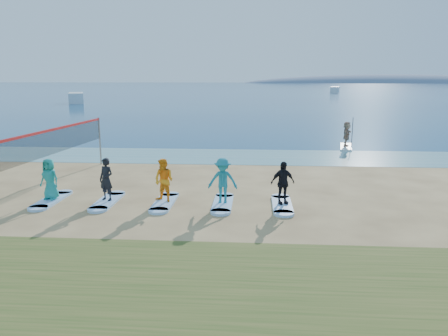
# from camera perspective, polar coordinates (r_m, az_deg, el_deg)

# --- Properties ---
(ground) EXTENTS (600.00, 600.00, 0.00)m
(ground) POSITION_cam_1_polar(r_m,az_deg,el_deg) (15.42, -0.79, -5.53)
(ground) COLOR tan
(ground) RESTS_ON ground
(shallow_water) EXTENTS (600.00, 600.00, 0.00)m
(shallow_water) POSITION_cam_1_polar(r_m,az_deg,el_deg) (25.61, 1.18, 1.53)
(shallow_water) COLOR teal
(shallow_water) RESTS_ON ground
(ocean) EXTENTS (600.00, 600.00, 0.00)m
(ocean) POSITION_cam_1_polar(r_m,az_deg,el_deg) (174.73, 3.70, 10.38)
(ocean) COLOR navy
(ocean) RESTS_ON ground
(island_ridge) EXTENTS (220.00, 56.00, 18.00)m
(island_ridge) POSITION_cam_1_polar(r_m,az_deg,el_deg) (328.36, 20.99, 10.34)
(island_ridge) COLOR slate
(island_ridge) RESTS_ON ground
(volleyball_net) EXTENTS (0.66, 9.07, 2.50)m
(volleyball_net) POSITION_cam_1_polar(r_m,az_deg,el_deg) (19.99, -21.11, 3.30)
(volleyball_net) COLOR gray
(volleyball_net) RESTS_ON ground
(paddleboard) EXTENTS (1.25, 3.08, 0.12)m
(paddleboard) POSITION_cam_1_polar(r_m,az_deg,el_deg) (29.80, 15.64, 2.66)
(paddleboard) COLOR silver
(paddleboard) RESTS_ON ground
(paddleboarder) EXTENTS (0.86, 1.57, 1.61)m
(paddleboarder) POSITION_cam_1_polar(r_m,az_deg,el_deg) (29.68, 15.73, 4.31)
(paddleboarder) COLOR tan
(paddleboarder) RESTS_ON paddleboard
(boat_offshore_a) EXTENTS (4.81, 7.42, 1.79)m
(boat_offshore_a) POSITION_cam_1_polar(r_m,az_deg,el_deg) (81.32, -18.71, 8.04)
(boat_offshore_a) COLOR silver
(boat_offshore_a) RESTS_ON ground
(boat_offshore_b) EXTENTS (3.37, 5.90, 1.82)m
(boat_offshore_b) POSITION_cam_1_polar(r_m,az_deg,el_deg) (124.21, 14.25, 9.42)
(boat_offshore_b) COLOR silver
(boat_offshore_b) RESTS_ON ground
(surfboard_0) EXTENTS (0.70, 2.20, 0.09)m
(surfboard_0) POSITION_cam_1_polar(r_m,az_deg,el_deg) (17.73, -21.61, -3.91)
(surfboard_0) COLOR #A4D2FF
(surfboard_0) RESTS_ON ground
(student_0) EXTENTS (0.85, 0.66, 1.55)m
(student_0) POSITION_cam_1_polar(r_m,az_deg,el_deg) (17.54, -21.82, -1.33)
(student_0) COLOR teal
(student_0) RESTS_ON surfboard_0
(surfboard_1) EXTENTS (0.70, 2.20, 0.09)m
(surfboard_1) POSITION_cam_1_polar(r_m,az_deg,el_deg) (16.92, -14.98, -4.21)
(surfboard_1) COLOR #A4D2FF
(surfboard_1) RESTS_ON ground
(student_1) EXTENTS (0.68, 0.58, 1.59)m
(student_1) POSITION_cam_1_polar(r_m,az_deg,el_deg) (16.71, -15.13, -1.43)
(student_1) COLOR black
(student_1) RESTS_ON surfboard_1
(surfboard_2) EXTENTS (0.70, 2.20, 0.09)m
(surfboard_2) POSITION_cam_1_polar(r_m,az_deg,el_deg) (16.35, -7.77, -4.46)
(surfboard_2) COLOR #A4D2FF
(surfboard_2) RESTS_ON ground
(student_2) EXTENTS (0.95, 0.87, 1.59)m
(student_2) POSITION_cam_1_polar(r_m,az_deg,el_deg) (16.13, -7.85, -1.60)
(student_2) COLOR orange
(student_2) RESTS_ON surfboard_2
(surfboard_3) EXTENTS (0.70, 2.20, 0.09)m
(surfboard_3) POSITION_cam_1_polar(r_m,az_deg,el_deg) (16.05, -0.17, -4.66)
(surfboard_3) COLOR #A4D2FF
(surfboard_3) RESTS_ON ground
(student_3) EXTENTS (1.09, 0.65, 1.65)m
(student_3) POSITION_cam_1_polar(r_m,az_deg,el_deg) (15.83, -0.17, -1.64)
(student_3) COLOR teal
(student_3) RESTS_ON surfboard_3
(surfboard_4) EXTENTS (0.70, 2.20, 0.09)m
(surfboard_4) POSITION_cam_1_polar(r_m,az_deg,el_deg) (16.05, 7.58, -4.77)
(surfboard_4) COLOR #A4D2FF
(surfboard_4) RESTS_ON ground
(student_4) EXTENTS (0.99, 0.68, 1.56)m
(student_4) POSITION_cam_1_polar(r_m,az_deg,el_deg) (15.83, 7.67, -1.92)
(student_4) COLOR black
(student_4) RESTS_ON surfboard_4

